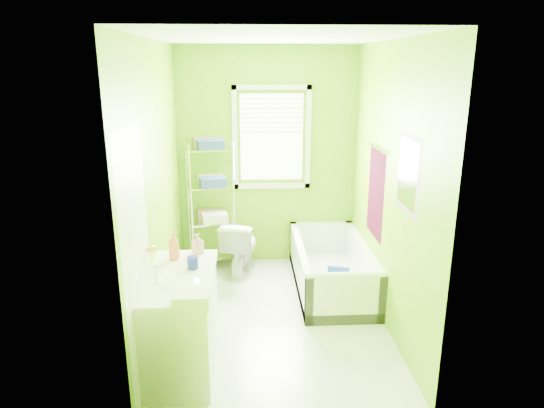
{
  "coord_description": "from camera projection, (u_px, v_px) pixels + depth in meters",
  "views": [
    {
      "loc": [
        -0.24,
        -4.25,
        2.4
      ],
      "look_at": [
        -0.01,
        0.25,
        1.08
      ],
      "focal_mm": 32.0,
      "sensor_mm": 36.0,
      "label": 1
    }
  ],
  "objects": [
    {
      "name": "ground",
      "position": [
        274.0,
        317.0,
        4.76
      ],
      "size": [
        2.9,
        2.9,
        0.0
      ],
      "primitive_type": "plane",
      "color": "silver",
      "rests_on": "ground"
    },
    {
      "name": "vanity",
      "position": [
        181.0,
        318.0,
        3.9
      ],
      "size": [
        0.54,
        1.06,
        1.04
      ],
      "color": "white",
      "rests_on": "ground"
    },
    {
      "name": "window",
      "position": [
        272.0,
        132.0,
        5.67
      ],
      "size": [
        0.92,
        0.05,
        1.22
      ],
      "color": "white",
      "rests_on": "ground"
    },
    {
      "name": "bathtub",
      "position": [
        331.0,
        274.0,
        5.32
      ],
      "size": [
        0.77,
        1.65,
        0.53
      ],
      "color": "white",
      "rests_on": "ground"
    },
    {
      "name": "right_wall_decor",
      "position": [
        387.0,
        186.0,
        4.42
      ],
      "size": [
        0.04,
        1.48,
        1.17
      ],
      "color": "#3D071C",
      "rests_on": "ground"
    },
    {
      "name": "door",
      "position": [
        138.0,
        266.0,
        3.47
      ],
      "size": [
        0.09,
        0.8,
        2.0
      ],
      "color": "white",
      "rests_on": "ground"
    },
    {
      "name": "toilet",
      "position": [
        240.0,
        246.0,
        5.67
      ],
      "size": [
        0.5,
        0.71,
        0.66
      ],
      "primitive_type": "imported",
      "rotation": [
        0.0,
        0.0,
        2.93
      ],
      "color": "white",
      "rests_on": "ground"
    },
    {
      "name": "room_envelope",
      "position": [
        274.0,
        162.0,
        4.33
      ],
      "size": [
        2.14,
        2.94,
        2.62
      ],
      "color": "#67A407",
      "rests_on": "ground"
    },
    {
      "name": "wire_shelf_unit",
      "position": [
        212.0,
        191.0,
        5.69
      ],
      "size": [
        0.58,
        0.47,
        1.57
      ],
      "color": "silver",
      "rests_on": "ground"
    }
  ]
}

